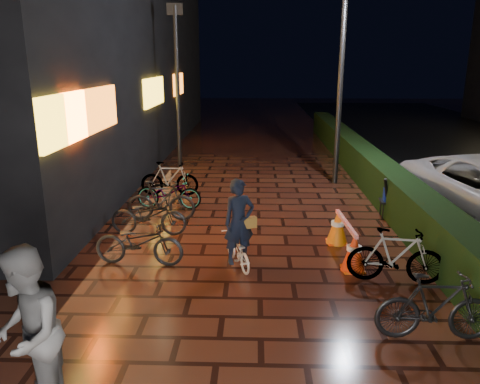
{
  "coord_description": "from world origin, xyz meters",
  "views": [
    {
      "loc": [
        -0.1,
        -6.61,
        3.61
      ],
      "look_at": [
        -0.39,
        2.25,
        1.1
      ],
      "focal_mm": 35.0,
      "sensor_mm": 36.0,
      "label": 1
    }
  ],
  "objects_px": {
    "traffic_barrier": "(345,238)",
    "cart_assembly": "(392,196)",
    "bystander_person": "(28,334)",
    "cyclist": "(238,235)"
  },
  "relations": [
    {
      "from": "bystander_person",
      "to": "cyclist",
      "type": "xyz_separation_m",
      "value": [
        2.0,
        3.69,
        -0.33
      ]
    },
    {
      "from": "bystander_person",
      "to": "cart_assembly",
      "type": "relative_size",
      "value": 1.83
    },
    {
      "from": "bystander_person",
      "to": "cart_assembly",
      "type": "bearing_deg",
      "value": 124.12
    },
    {
      "from": "traffic_barrier",
      "to": "cart_assembly",
      "type": "relative_size",
      "value": 1.7
    },
    {
      "from": "cyclist",
      "to": "traffic_barrier",
      "type": "height_order",
      "value": "cyclist"
    },
    {
      "from": "bystander_person",
      "to": "cyclist",
      "type": "height_order",
      "value": "bystander_person"
    },
    {
      "from": "cart_assembly",
      "to": "bystander_person",
      "type": "bearing_deg",
      "value": -130.01
    },
    {
      "from": "traffic_barrier",
      "to": "bystander_person",
      "type": "bearing_deg",
      "value": -133.27
    },
    {
      "from": "cyclist",
      "to": "traffic_barrier",
      "type": "xyz_separation_m",
      "value": [
        2.01,
        0.57,
        -0.26
      ]
    },
    {
      "from": "traffic_barrier",
      "to": "cart_assembly",
      "type": "xyz_separation_m",
      "value": [
        1.5,
        2.3,
        0.18
      ]
    }
  ]
}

